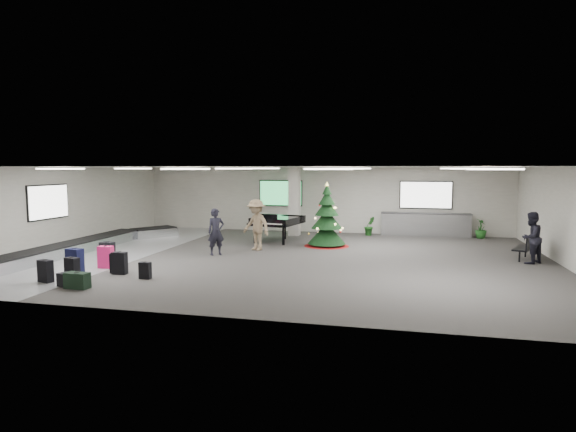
% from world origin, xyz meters
% --- Properties ---
extents(ground, '(18.00, 18.00, 0.00)m').
position_xyz_m(ground, '(0.00, 0.00, 0.00)').
color(ground, '#34312F').
rests_on(ground, ground).
extents(room_envelope, '(18.02, 14.02, 3.21)m').
position_xyz_m(room_envelope, '(-0.38, 0.67, 2.33)').
color(room_envelope, '#A7A499').
rests_on(room_envelope, ground).
extents(baggage_carousel, '(2.28, 9.71, 0.43)m').
position_xyz_m(baggage_carousel, '(-7.84, -0.08, 0.21)').
color(baggage_carousel, silver).
rests_on(baggage_carousel, ground).
extents(service_counter, '(4.05, 0.65, 1.08)m').
position_xyz_m(service_counter, '(5.00, 6.65, 0.55)').
color(service_counter, silver).
rests_on(service_counter, ground).
extents(suitcase_0, '(0.45, 0.32, 0.65)m').
position_xyz_m(suitcase_0, '(-5.22, -4.70, 0.32)').
color(suitcase_0, black).
rests_on(suitcase_0, ground).
extents(suitcase_1, '(0.43, 0.23, 0.68)m').
position_xyz_m(suitcase_1, '(-4.31, -3.75, 0.33)').
color(suitcase_1, black).
rests_on(suitcase_1, ground).
extents(pink_suitcase, '(0.47, 0.29, 0.72)m').
position_xyz_m(pink_suitcase, '(-5.23, -3.08, 0.35)').
color(pink_suitcase, '#FF2170').
rests_on(pink_suitcase, ground).
extents(suitcase_3, '(0.44, 0.32, 0.62)m').
position_xyz_m(suitcase_3, '(-4.49, -3.60, 0.30)').
color(suitcase_3, black).
rests_on(suitcase_3, ground).
extents(navy_suitcase, '(0.53, 0.37, 0.77)m').
position_xyz_m(navy_suitcase, '(-5.68, -3.97, 0.38)').
color(navy_suitcase, black).
rests_on(navy_suitcase, ground).
extents(suitcase_5, '(0.46, 0.33, 0.64)m').
position_xyz_m(suitcase_5, '(-5.73, -5.14, 0.31)').
color(suitcase_5, black).
rests_on(suitcase_5, ground).
extents(green_duffel, '(0.64, 0.34, 0.44)m').
position_xyz_m(green_duffel, '(-4.44, -5.53, 0.21)').
color(green_duffel, black).
rests_on(green_duffel, ground).
extents(suitcase_7, '(0.33, 0.18, 0.50)m').
position_xyz_m(suitcase_7, '(-3.26, -4.13, 0.24)').
color(suitcase_7, black).
rests_on(suitcase_7, ground).
extents(suitcase_8, '(0.50, 0.32, 0.71)m').
position_xyz_m(suitcase_8, '(-5.71, -2.26, 0.35)').
color(suitcase_8, black).
rests_on(suitcase_8, ground).
extents(black_duffel, '(0.62, 0.46, 0.38)m').
position_xyz_m(black_duffel, '(-4.81, -5.43, 0.18)').
color(black_duffel, black).
rests_on(black_duffel, ground).
extents(christmas_tree, '(1.83, 1.83, 2.62)m').
position_xyz_m(christmas_tree, '(0.95, 2.79, 0.90)').
color(christmas_tree, maroon).
rests_on(christmas_tree, ground).
extents(grand_piano, '(2.09, 2.50, 1.26)m').
position_xyz_m(grand_piano, '(-1.32, 3.45, 0.90)').
color(grand_piano, black).
rests_on(grand_piano, ground).
extents(bench, '(0.99, 1.48, 0.89)m').
position_xyz_m(bench, '(8.10, 1.48, 0.50)').
color(bench, black).
rests_on(bench, ground).
extents(traveler_a, '(0.74, 0.71, 1.70)m').
position_xyz_m(traveler_a, '(-2.67, -0.13, 0.85)').
color(traveler_a, black).
rests_on(traveler_a, ground).
extents(traveler_b, '(1.46, 1.24, 1.96)m').
position_xyz_m(traveler_b, '(-1.54, 1.21, 0.98)').
color(traveler_b, '#866E53').
rests_on(traveler_b, ground).
extents(traveler_bench, '(1.06, 1.05, 1.73)m').
position_xyz_m(traveler_bench, '(8.07, 0.76, 0.86)').
color(traveler_bench, black).
rests_on(traveler_bench, ground).
extents(potted_plant_left, '(0.63, 0.59, 0.90)m').
position_xyz_m(potted_plant_left, '(2.47, 6.27, 0.45)').
color(potted_plant_left, '#193F14').
rests_on(potted_plant_left, ground).
extents(potted_plant_right, '(0.58, 0.58, 0.89)m').
position_xyz_m(potted_plant_right, '(7.40, 6.44, 0.44)').
color(potted_plant_right, '#193F14').
rests_on(potted_plant_right, ground).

